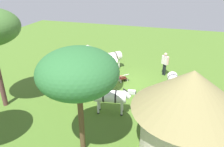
{
  "coord_description": "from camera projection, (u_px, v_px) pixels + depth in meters",
  "views": [
    {
      "loc": [
        -3.13,
        13.04,
        7.03
      ],
      "look_at": [
        0.68,
        0.49,
        1.0
      ],
      "focal_mm": 35.48,
      "sensor_mm": 36.0,
      "label": 1
    }
  ],
  "objects": [
    {
      "name": "guest_beside_umbrella",
      "position": [
        59.0,
        84.0,
        13.19
      ],
      "size": [
        0.42,
        0.45,
        1.55
      ],
      "rotation": [
        0.0,
        0.0,
        0.88
      ],
      "color": "black",
      "rests_on": "ground_plane"
    },
    {
      "name": "shade_umbrella",
      "position": [
        88.0,
        53.0,
        13.31
      ],
      "size": [
        3.66,
        3.66,
        3.11
      ],
      "color": "#483219",
      "rests_on": "ground_plane"
    },
    {
      "name": "thatched_hut",
      "position": [
        188.0,
        110.0,
        8.68
      ],
      "size": [
        4.53,
        4.53,
        3.8
      ],
      "rotation": [
        0.0,
        0.0,
        5.26
      ],
      "color": "beige",
      "rests_on": "ground_plane"
    },
    {
      "name": "patio_chair_west_end",
      "position": [
        83.0,
        77.0,
        15.13
      ],
      "size": [
        0.61,
        0.61,
        0.9
      ],
      "rotation": [
        0.0,
        0.0,
        0.73
      ],
      "color": "white",
      "rests_on": "ground_plane"
    },
    {
      "name": "striped_lounge_chair",
      "position": [
        123.0,
        78.0,
        15.58
      ],
      "size": [
        0.93,
        0.93,
        0.65
      ],
      "rotation": [
        0.0,
        0.0,
        3.93
      ],
      "color": "#D84F49",
      "rests_on": "ground_plane"
    },
    {
      "name": "patio_chair_east_end",
      "position": [
        73.0,
        89.0,
        13.55
      ],
      "size": [
        0.6,
        0.6,
        0.9
      ],
      "rotation": [
        0.0,
        0.0,
        -3.78
      ],
      "color": "white",
      "rests_on": "ground_plane"
    },
    {
      "name": "patio_chair_near_hut",
      "position": [
        97.0,
        91.0,
        13.27
      ],
      "size": [
        0.61,
        0.61,
        0.9
      ],
      "rotation": [
        0.0,
        0.0,
        -2.32
      ],
      "color": "silver",
      "rests_on": "ground_plane"
    },
    {
      "name": "patio_dining_table",
      "position": [
        89.0,
        82.0,
        14.12
      ],
      "size": [
        1.36,
        1.06,
        0.74
      ],
      "rotation": [
        0.0,
        0.0,
        -0.15
      ],
      "color": "silver",
      "rests_on": "ground_plane"
    },
    {
      "name": "patio_chair_near_lawn",
      "position": [
        104.0,
        79.0,
        14.77
      ],
      "size": [
        0.61,
        0.6,
        0.9
      ],
      "rotation": [
        0.0,
        0.0,
        -0.68
      ],
      "color": "white",
      "rests_on": "ground_plane"
    },
    {
      "name": "zebra_nearest_camera",
      "position": [
        174.0,
        82.0,
        13.46
      ],
      "size": [
        0.91,
        2.18,
        1.47
      ],
      "rotation": [
        0.0,
        0.0,
        0.17
      ],
      "color": "silver",
      "rests_on": "ground_plane"
    },
    {
      "name": "ground_plane",
      "position": [
        124.0,
        85.0,
        15.1
      ],
      "size": [
        36.0,
        36.0,
        0.0
      ],
      "primitive_type": "plane",
      "color": "#4B7127"
    },
    {
      "name": "acacia_tree_far_lawn",
      "position": [
        78.0,
        73.0,
        8.13
      ],
      "size": [
        3.09,
        3.09,
        4.6
      ],
      "color": "brown",
      "rests_on": "ground_plane"
    },
    {
      "name": "standing_watcher",
      "position": [
        165.0,
        62.0,
        16.17
      ],
      "size": [
        0.53,
        0.45,
        1.75
      ],
      "rotation": [
        0.0,
        0.0,
        -0.61
      ],
      "color": "black",
      "rests_on": "ground_plane"
    },
    {
      "name": "zebra_by_umbrella",
      "position": [
        111.0,
        57.0,
        17.17
      ],
      "size": [
        1.71,
        1.87,
        1.52
      ],
      "rotation": [
        0.0,
        0.0,
        5.56
      ],
      "color": "silver",
      "rests_on": "ground_plane"
    },
    {
      "name": "guest_behind_table",
      "position": [
        63.0,
        72.0,
        14.67
      ],
      "size": [
        0.37,
        0.56,
        1.68
      ],
      "rotation": [
        0.0,
        0.0,
        5.13
      ],
      "color": "#21252A",
      "rests_on": "ground_plane"
    },
    {
      "name": "zebra_toward_hut",
      "position": [
        111.0,
        97.0,
        11.75
      ],
      "size": [
        2.35,
        0.93,
        1.54
      ],
      "rotation": [
        0.0,
        0.0,
        1.73
      ],
      "color": "silver",
      "rests_on": "ground_plane"
    }
  ]
}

